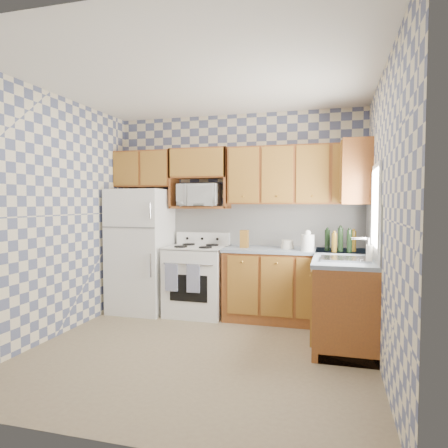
{
  "coord_description": "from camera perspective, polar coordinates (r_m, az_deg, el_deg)",
  "views": [
    {
      "loc": [
        1.27,
        -3.74,
        1.49
      ],
      "look_at": [
        0.05,
        0.75,
        1.25
      ],
      "focal_mm": 32.0,
      "sensor_mm": 36.0,
      "label": 1
    }
  ],
  "objects": [
    {
      "name": "cooktop",
      "position": [
        5.34,
        -3.92,
        -3.34
      ],
      "size": [
        0.76,
        0.65,
        0.02
      ],
      "primitive_type": "cube",
      "color": "silver",
      "rests_on": "stove_body"
    },
    {
      "name": "upper_cabinets_back",
      "position": [
        5.2,
        10.34,
        6.88
      ],
      "size": [
        1.75,
        0.33,
        0.74
      ],
      "primitive_type": "cube",
      "color": "brown",
      "rests_on": "back_wall"
    },
    {
      "name": "base_cabinets_right",
      "position": [
        4.66,
        16.67,
        -10.19
      ],
      "size": [
        0.6,
        1.6,
        0.88
      ],
      "primitive_type": "cube",
      "color": "brown",
      "rests_on": "floor"
    },
    {
      "name": "bottle_2",
      "position": [
        4.96,
        18.01,
        -2.36
      ],
      "size": [
        0.06,
        0.06,
        0.25
      ],
      "primitive_type": "cylinder",
      "color": "brown",
      "rests_on": "countertop_back"
    },
    {
      "name": "electric_kettle",
      "position": [
        4.88,
        11.87,
        -2.65
      ],
      "size": [
        0.16,
        0.16,
        0.2
      ],
      "primitive_type": "cylinder",
      "color": "white",
      "rests_on": "countertop_back"
    },
    {
      "name": "countertop_back",
      "position": [
        5.09,
        10.11,
        -3.75
      ],
      "size": [
        1.77,
        0.63,
        0.04
      ],
      "primitive_type": "cube",
      "color": "gray",
      "rests_on": "base_cabinets_back"
    },
    {
      "name": "dish_towel_left",
      "position": [
        5.15,
        -7.53,
        -7.55
      ],
      "size": [
        0.17,
        0.02,
        0.35
      ],
      "primitive_type": "cube",
      "color": "navy",
      "rests_on": "stove_body"
    },
    {
      "name": "base_cabinets_back",
      "position": [
        5.17,
        10.06,
        -8.82
      ],
      "size": [
        1.75,
        0.6,
        0.88
      ],
      "primitive_type": "cube",
      "color": "brown",
      "rests_on": "floor"
    },
    {
      "name": "window",
      "position": [
        4.21,
        20.88,
        2.21
      ],
      "size": [
        0.02,
        0.66,
        0.86
      ],
      "primitive_type": "cube",
      "color": "silver",
      "rests_on": "right_wall"
    },
    {
      "name": "upper_cabinets_right",
      "position": [
        5.01,
        18.34,
        6.93
      ],
      "size": [
        0.33,
        0.7,
        0.74
      ],
      "primitive_type": "cube",
      "color": "brown",
      "rests_on": "right_wall"
    },
    {
      "name": "microwave_shelf",
      "position": [
        5.46,
        -3.39,
        2.38
      ],
      "size": [
        0.8,
        0.33,
        0.03
      ],
      "primitive_type": "cube",
      "color": "brown",
      "rests_on": "back_wall"
    },
    {
      "name": "bottle_3",
      "position": [
        4.84,
        15.47,
        -2.57
      ],
      "size": [
        0.06,
        0.06,
        0.23
      ],
      "primitive_type": "cylinder",
      "color": "brown",
      "rests_on": "countertop_back"
    },
    {
      "name": "soap_bottle",
      "position": [
        4.1,
        20.04,
        -4.03
      ],
      "size": [
        0.06,
        0.06,
        0.17
      ],
      "primitive_type": "cylinder",
      "color": "beige",
      "rests_on": "countertop_right"
    },
    {
      "name": "bottle_0",
      "position": [
        4.92,
        16.29,
        -2.16
      ],
      "size": [
        0.06,
        0.06,
        0.28
      ],
      "primitive_type": "cylinder",
      "color": "black",
      "rests_on": "countertop_back"
    },
    {
      "name": "back_wall",
      "position": [
        5.49,
        1.82,
        1.5
      ],
      "size": [
        3.4,
        0.02,
        2.7
      ],
      "primitive_type": "cube",
      "color": "slate",
      "rests_on": "ground"
    },
    {
      "name": "sink",
      "position": [
        4.23,
        16.89,
        -4.86
      ],
      "size": [
        0.48,
        0.4,
        0.03
      ],
      "primitive_type": "cube",
      "color": "#B7B7BC",
      "rests_on": "countertop_right"
    },
    {
      "name": "backsplash_back",
      "position": [
        5.41,
        5.92,
        -0.13
      ],
      "size": [
        2.6,
        0.02,
        0.56
      ],
      "primitive_type": "cube",
      "color": "white",
      "rests_on": "back_wall"
    },
    {
      "name": "upper_cabinets_fridge",
      "position": [
        5.79,
        -11.19,
        7.66
      ],
      "size": [
        0.82,
        0.33,
        0.5
      ],
      "primitive_type": "cube",
      "color": "brown",
      "rests_on": "back_wall"
    },
    {
      "name": "knife_block",
      "position": [
        5.15,
        2.93,
        -2.14
      ],
      "size": [
        0.11,
        0.11,
        0.23
      ],
      "primitive_type": "cube",
      "rotation": [
        0.0,
        0.0,
        0.02
      ],
      "color": "brown",
      "rests_on": "countertop_back"
    },
    {
      "name": "floor",
      "position": [
        4.22,
        -3.49,
        -17.73
      ],
      "size": [
        3.4,
        3.4,
        0.0
      ],
      "primitive_type": "plane",
      "color": "#77654C",
      "rests_on": "ground"
    },
    {
      "name": "backsplash_right",
      "position": [
        4.57,
        20.45,
        -0.88
      ],
      "size": [
        0.02,
        1.6,
        0.56
      ],
      "primitive_type": "cube",
      "color": "white",
      "rests_on": "right_wall"
    },
    {
      "name": "microwave",
      "position": [
        5.42,
        -3.54,
        4.13
      ],
      "size": [
        0.56,
        0.39,
        0.3
      ],
      "primitive_type": "imported",
      "rotation": [
        0.0,
        0.0,
        0.04
      ],
      "color": "white",
      "rests_on": "microwave_shelf"
    },
    {
      "name": "bottle_4",
      "position": [
        4.98,
        14.54,
        -2.24
      ],
      "size": [
        0.06,
        0.06,
        0.26
      ],
      "primitive_type": "cylinder",
      "color": "black",
      "rests_on": "countertop_back"
    },
    {
      "name": "refrigerator",
      "position": [
        5.64,
        -11.77,
        -3.72
      ],
      "size": [
        0.75,
        0.7,
        1.68
      ],
      "primitive_type": "cube",
      "color": "white",
      "rests_on": "floor"
    },
    {
      "name": "backguard",
      "position": [
        5.59,
        -3.0,
        -2.07
      ],
      "size": [
        0.76,
        0.08,
        0.17
      ],
      "primitive_type": "cube",
      "color": "white",
      "rests_on": "cooktop"
    },
    {
      "name": "countertop_right",
      "position": [
        4.58,
        16.69,
        -4.58
      ],
      "size": [
        0.63,
        1.6,
        0.04
      ],
      "primitive_type": "cube",
      "color": "gray",
      "rests_on": "base_cabinets_right"
    },
    {
      "name": "right_wall",
      "position": [
        3.77,
        21.76,
        0.6
      ],
      "size": [
        0.02,
        3.2,
        2.7
      ],
      "primitive_type": "cube",
      "color": "slate",
      "rests_on": "ground"
    },
    {
      "name": "bottle_1",
      "position": [
        4.86,
        17.48,
        -2.35
      ],
      "size": [
        0.06,
        0.06,
        0.26
      ],
      "primitive_type": "cylinder",
      "color": "black",
      "rests_on": "countertop_back"
    },
    {
      "name": "food_containers",
      "position": [
        5.08,
        9.03,
        -2.89
      ],
      "size": [
        0.17,
        0.17,
        0.11
      ],
      "primitive_type": null,
      "color": "beige",
      "rests_on": "countertop_back"
    },
    {
      "name": "dish_towel_right",
      "position": [
        5.05,
        -4.42,
        -7.76
      ],
      "size": [
        0.17,
        0.02,
        0.35
      ],
      "primitive_type": "cube",
      "color": "navy",
      "rests_on": "stove_body"
    },
    {
      "name": "stove_body",
      "position": [
        5.41,
        -3.9,
        -8.13
      ],
      "size": [
        0.76,
        0.65,
        0.9
      ],
      "primitive_type": "cube",
      "color": "white",
      "rests_on": "floor"
    }
  ]
}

